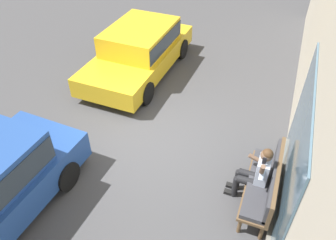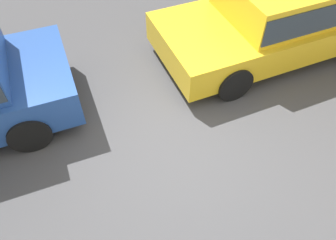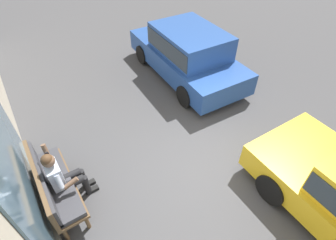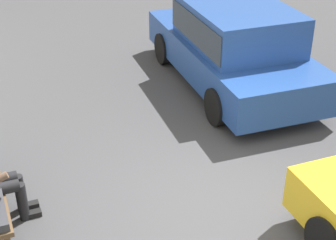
# 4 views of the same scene
# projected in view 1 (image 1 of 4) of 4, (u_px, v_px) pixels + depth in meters

# --- Properties ---
(ground_plane) EXTENTS (60.00, 60.00, 0.00)m
(ground_plane) POSITION_uv_depth(u_px,v_px,m) (147.00, 137.00, 7.96)
(ground_plane) COLOR #424244
(building_facade) EXTENTS (18.00, 0.51, 5.64)m
(building_facade) POSITION_uv_depth(u_px,v_px,m) (333.00, 59.00, 5.22)
(building_facade) COLOR #BCB29E
(building_facade) RESTS_ON ground_plane
(bench) EXTENTS (1.80, 0.55, 1.01)m
(bench) POSITION_uv_depth(u_px,v_px,m) (266.00, 182.00, 6.13)
(bench) COLOR brown
(bench) RESTS_ON ground_plane
(person_on_phone) EXTENTS (0.73, 0.74, 1.35)m
(person_on_phone) POSITION_uv_depth(u_px,v_px,m) (256.00, 173.00, 6.15)
(person_on_phone) COLOR black
(person_on_phone) RESTS_ON ground_plane
(parked_car_near) EXTENTS (4.46, 2.08, 1.42)m
(parked_car_near) POSITION_uv_depth(u_px,v_px,m) (139.00, 48.00, 9.84)
(parked_car_near) COLOR gold
(parked_car_near) RESTS_ON ground_plane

